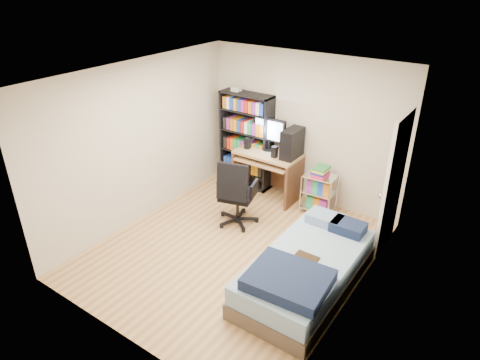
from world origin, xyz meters
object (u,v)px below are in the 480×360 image
Objects in this scene: bed at (306,271)px; office_chair at (237,204)px; computer_desk at (275,157)px; media_shelf at (246,139)px.

office_chair is at bearing 154.94° from bed.
computer_desk reaches higher than office_chair.
media_shelf is 1.29× the size of computer_desk.
bed is (2.24, -1.98, -0.62)m from media_shelf.
computer_desk is (0.67, -0.12, -0.14)m from media_shelf.
media_shelf is 1.50m from office_chair.
office_chair is 0.52× the size of bed.
computer_desk is 2.48m from bed.
media_shelf is 3.05m from bed.
media_shelf reaches higher than bed.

